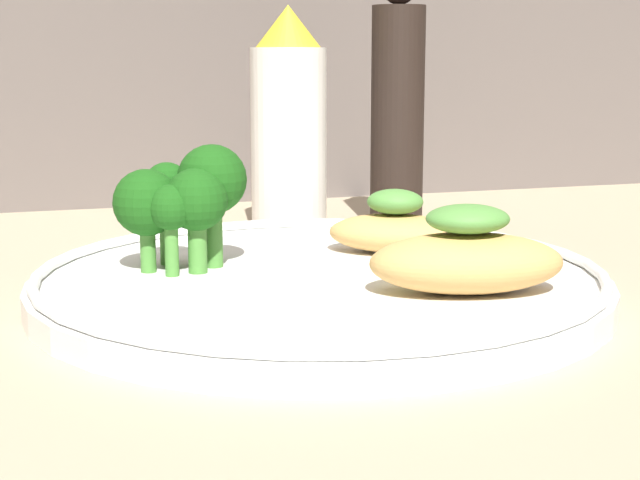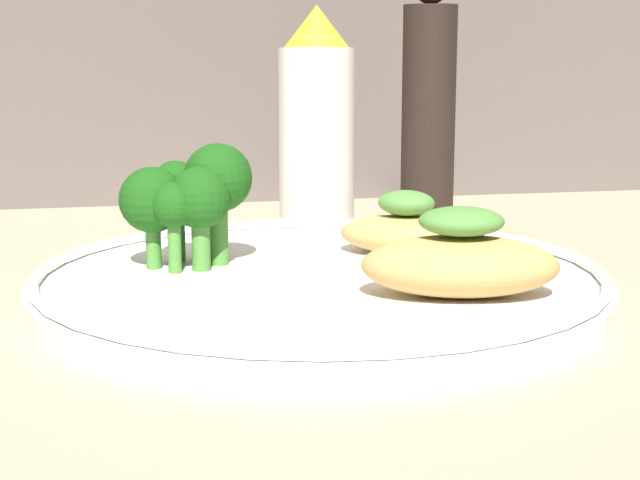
{
  "view_description": "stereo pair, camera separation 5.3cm",
  "coord_description": "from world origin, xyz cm",
  "px_view_note": "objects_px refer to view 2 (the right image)",
  "views": [
    {
      "loc": [
        -15.8,
        -50.1,
        13.52
      ],
      "look_at": [
        0.0,
        0.0,
        3.4
      ],
      "focal_mm": 55.0,
      "sensor_mm": 36.0,
      "label": 1
    },
    {
      "loc": [
        -10.63,
        -51.44,
        13.52
      ],
      "look_at": [
        0.0,
        0.0,
        3.4
      ],
      "focal_mm": 55.0,
      "sensor_mm": 36.0,
      "label": 2
    }
  ],
  "objects_px": {
    "broccoli_bunch": "(190,195)",
    "sauce_bottle": "(317,126)",
    "pepper_grinder": "(428,111)",
    "plate": "(320,283)"
  },
  "relations": [
    {
      "from": "broccoli_bunch",
      "to": "pepper_grinder",
      "type": "xyz_separation_m",
      "value": [
        0.19,
        0.16,
        0.04
      ]
    },
    {
      "from": "sauce_bottle",
      "to": "broccoli_bunch",
      "type": "bearing_deg",
      "value": -123.29
    },
    {
      "from": "plate",
      "to": "sauce_bottle",
      "type": "relative_size",
      "value": 1.88
    },
    {
      "from": "plate",
      "to": "broccoli_bunch",
      "type": "xyz_separation_m",
      "value": [
        -0.07,
        0.04,
        0.05
      ]
    },
    {
      "from": "plate",
      "to": "sauce_bottle",
      "type": "bearing_deg",
      "value": 79.02
    },
    {
      "from": "plate",
      "to": "broccoli_bunch",
      "type": "distance_m",
      "value": 0.09
    },
    {
      "from": "broccoli_bunch",
      "to": "sauce_bottle",
      "type": "height_order",
      "value": "sauce_bottle"
    },
    {
      "from": "broccoli_bunch",
      "to": "sauce_bottle",
      "type": "distance_m",
      "value": 0.2
    },
    {
      "from": "broccoli_bunch",
      "to": "pepper_grinder",
      "type": "bearing_deg",
      "value": 40.0
    },
    {
      "from": "sauce_bottle",
      "to": "pepper_grinder",
      "type": "bearing_deg",
      "value": 0.0
    }
  ]
}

